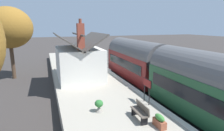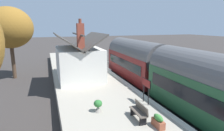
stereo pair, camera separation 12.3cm
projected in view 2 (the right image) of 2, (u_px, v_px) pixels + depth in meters
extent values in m
plane|color=#383330|center=(120.00, 78.00, 20.52)|extent=(160.00, 160.00, 0.00)
cube|color=#A39B8C|center=(84.00, 78.00, 19.16)|extent=(32.00, 5.88, 0.92)
cube|color=beige|center=(109.00, 71.00, 19.95)|extent=(32.00, 0.36, 0.02)
cube|color=gray|center=(133.00, 77.00, 21.03)|extent=(52.00, 0.08, 0.14)
cube|color=gray|center=(121.00, 78.00, 20.57)|extent=(52.00, 0.08, 0.14)
cube|color=black|center=(135.00, 79.00, 18.90)|extent=(8.02, 2.29, 0.70)
cube|color=maroon|center=(136.00, 65.00, 18.59)|extent=(8.72, 2.70, 2.30)
cylinder|color=#515154|center=(136.00, 53.00, 18.34)|extent=(8.72, 2.65, 2.65)
cube|color=black|center=(123.00, 63.00, 18.08)|extent=(7.41, 0.03, 0.80)
cylinder|color=black|center=(125.00, 73.00, 21.32)|extent=(0.70, 2.16, 0.70)
cylinder|color=black|center=(148.00, 87.00, 16.49)|extent=(0.70, 2.16, 0.70)
cube|color=black|center=(119.00, 55.00, 22.54)|extent=(0.04, 2.16, 0.90)
cylinder|color=#F2EDCC|center=(119.00, 62.00, 22.77)|extent=(0.06, 0.24, 0.24)
cube|color=red|center=(119.00, 66.00, 22.90)|extent=(0.16, 2.56, 0.24)
cube|color=black|center=(202.00, 120.00, 10.87)|extent=(7.07, 2.29, 0.70)
cube|color=#1E4C2D|center=(204.00, 95.00, 10.56)|extent=(7.68, 2.70, 2.30)
cylinder|color=#515154|center=(206.00, 76.00, 10.31)|extent=(7.68, 2.65, 2.65)
cube|color=black|center=(185.00, 93.00, 10.06)|extent=(6.53, 0.03, 0.80)
cylinder|color=black|center=(176.00, 104.00, 13.00)|extent=(0.70, 2.16, 0.70)
cube|color=white|center=(79.00, 63.00, 17.09)|extent=(5.39, 3.72, 2.80)
cube|color=#47423D|center=(88.00, 41.00, 16.97)|extent=(5.89, 2.12, 1.42)
cube|color=#47423D|center=(67.00, 41.00, 16.37)|extent=(5.89, 2.12, 1.42)
cylinder|color=#47423D|center=(78.00, 34.00, 16.54)|extent=(5.89, 0.16, 0.16)
cube|color=brown|center=(81.00, 37.00, 15.28)|extent=(0.56, 0.56, 2.14)
cylinder|color=brown|center=(80.00, 21.00, 15.01)|extent=(0.24, 0.24, 0.36)
cube|color=teal|center=(96.00, 64.00, 18.58)|extent=(0.90, 0.06, 2.10)
cube|color=teal|center=(100.00, 60.00, 17.15)|extent=(0.80, 0.05, 1.10)
cube|color=brown|center=(138.00, 112.00, 9.59)|extent=(1.41, 0.44, 0.06)
cube|color=brown|center=(141.00, 107.00, 9.60)|extent=(1.40, 0.15, 0.40)
cube|color=black|center=(143.00, 121.00, 9.12)|extent=(0.07, 0.36, 0.44)
cube|color=black|center=(134.00, 111.00, 10.16)|extent=(0.07, 0.36, 0.44)
cube|color=brown|center=(76.00, 54.00, 28.60)|extent=(1.40, 0.41, 0.06)
cube|color=brown|center=(77.00, 53.00, 28.60)|extent=(1.40, 0.12, 0.40)
cube|color=black|center=(77.00, 56.00, 28.13)|extent=(0.06, 0.36, 0.44)
cube|color=black|center=(76.00, 55.00, 29.16)|extent=(0.06, 0.36, 0.44)
cube|color=brown|center=(83.00, 60.00, 23.53)|extent=(1.42, 0.46, 0.06)
cube|color=brown|center=(85.00, 59.00, 23.55)|extent=(1.40, 0.17, 0.40)
cube|color=black|center=(85.00, 63.00, 23.07)|extent=(0.08, 0.36, 0.44)
cube|color=black|center=(82.00, 62.00, 24.09)|extent=(0.08, 0.36, 0.44)
cube|color=gray|center=(93.00, 62.00, 24.11)|extent=(0.99, 0.32, 0.38)
ellipsoid|color=#2D7233|center=(93.00, 59.00, 24.05)|extent=(0.90, 0.29, 0.29)
cone|color=gray|center=(98.00, 109.00, 10.58)|extent=(0.45, 0.45, 0.32)
cylinder|color=gray|center=(98.00, 111.00, 10.61)|extent=(0.25, 0.25, 0.06)
ellipsoid|color=#2D7233|center=(98.00, 104.00, 10.51)|extent=(0.48, 0.48, 0.42)
cone|color=#BF4265|center=(98.00, 101.00, 10.47)|extent=(0.11, 0.11, 0.19)
cube|color=#9E5138|center=(158.00, 123.00, 8.96)|extent=(0.76, 0.32, 0.37)
ellipsoid|color=#3D8438|center=(158.00, 118.00, 8.90)|extent=(0.68, 0.29, 0.29)
cylinder|color=black|center=(86.00, 50.00, 26.46)|extent=(0.10, 0.10, 2.84)
cylinder|color=black|center=(85.00, 41.00, 26.19)|extent=(0.05, 0.50, 0.05)
cube|color=beige|center=(85.00, 38.00, 26.13)|extent=(0.24, 0.24, 0.32)
cone|color=black|center=(85.00, 37.00, 26.08)|extent=(0.32, 0.32, 0.14)
cylinder|color=black|center=(148.00, 97.00, 11.36)|extent=(0.06, 0.06, 1.10)
cylinder|color=black|center=(144.00, 93.00, 11.92)|extent=(0.06, 0.06, 1.10)
cube|color=maroon|center=(146.00, 83.00, 11.48)|extent=(0.90, 0.06, 0.44)
cube|color=black|center=(146.00, 83.00, 11.48)|extent=(0.96, 0.03, 0.50)
cylinder|color=#4C3828|center=(13.00, 60.00, 20.27)|extent=(0.39, 0.39, 3.96)
ellipsoid|color=olive|center=(9.00, 28.00, 19.53)|extent=(4.57, 4.75, 4.31)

